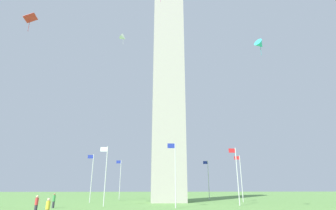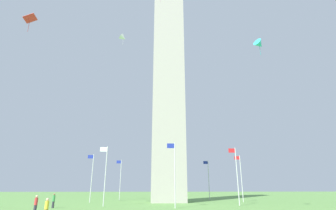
{
  "view_description": "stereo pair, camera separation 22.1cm",
  "coord_description": "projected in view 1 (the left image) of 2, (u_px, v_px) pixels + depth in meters",
  "views": [
    {
      "loc": [
        3.44,
        48.3,
        2.46
      ],
      "look_at": [
        0.0,
        0.0,
        18.28
      ],
      "focal_mm": 27.17,
      "sensor_mm": 36.0,
      "label": 1
    },
    {
      "loc": [
        3.22,
        48.31,
        2.46
      ],
      "look_at": [
        0.0,
        0.0,
        18.28
      ],
      "focal_mm": 27.17,
      "sensor_mm": 36.0,
      "label": 2
    }
  ],
  "objects": [
    {
      "name": "ground_plane",
      "position": [
        168.0,
        202.0,
        45.26
      ],
      "size": [
        260.0,
        260.0,
        0.0
      ],
      "primitive_type": "plane",
      "color": "#609347"
    },
    {
      "name": "obelisk_monument",
      "position": [
        168.0,
        61.0,
        54.01
      ],
      "size": [
        6.2,
        6.2,
        56.35
      ],
      "color": "#A8A399",
      "rests_on": "ground"
    },
    {
      "name": "flagpole_n",
      "position": [
        92.0,
        175.0,
        45.75
      ],
      "size": [
        1.12,
        0.14,
        8.37
      ],
      "color": "silver",
      "rests_on": "ground"
    },
    {
      "name": "flagpole_ne",
      "position": [
        105.0,
        172.0,
        36.79
      ],
      "size": [
        1.12,
        0.14,
        8.37
      ],
      "color": "silver",
      "rests_on": "ground"
    },
    {
      "name": "flagpole_e",
      "position": [
        175.0,
        171.0,
        33.63
      ],
      "size": [
        1.12,
        0.14,
        8.37
      ],
      "color": "silver",
      "rests_on": "ground"
    },
    {
      "name": "flagpole_se",
      "position": [
        237.0,
        173.0,
        38.11
      ],
      "size": [
        1.12,
        0.14,
        8.37
      ],
      "color": "silver",
      "rests_on": "ground"
    },
    {
      "name": "flagpole_s",
      "position": [
        241.0,
        176.0,
        47.61
      ],
      "size": [
        1.12,
        0.14,
        8.37
      ],
      "color": "silver",
      "rests_on": "ground"
    },
    {
      "name": "flagpole_sw",
      "position": [
        208.0,
        178.0,
        56.56
      ],
      "size": [
        1.12,
        0.14,
        8.37
      ],
      "color": "silver",
      "rests_on": "ground"
    },
    {
      "name": "flagpole_w",
      "position": [
        164.0,
        178.0,
        59.73
      ],
      "size": [
        1.12,
        0.14,
        8.37
      ],
      "color": "silver",
      "rests_on": "ground"
    },
    {
      "name": "flagpole_nw",
      "position": [
        120.0,
        178.0,
        55.25
      ],
      "size": [
        1.12,
        0.14,
        8.37
      ],
      "color": "silver",
      "rests_on": "ground"
    },
    {
      "name": "person_green_shirt",
      "position": [
        54.0,
        201.0,
        32.58
      ],
      "size": [
        0.32,
        0.32,
        1.78
      ],
      "rotation": [
        0.0,
        0.0,
        -2.6
      ],
      "color": "#2D2D38",
      "rests_on": "ground"
    },
    {
      "name": "person_yellow_shirt",
      "position": [
        48.0,
        209.0,
        20.48
      ],
      "size": [
        0.32,
        0.32,
        1.67
      ],
      "rotation": [
        0.0,
        0.0,
        -1.52
      ],
      "color": "#2D2D38",
      "rests_on": "ground"
    },
    {
      "name": "person_red_shirt",
      "position": [
        36.0,
        204.0,
        25.74
      ],
      "size": [
        0.32,
        0.32,
        1.74
      ],
      "rotation": [
        0.0,
        0.0,
        -1.63
      ],
      "color": "#2D2D38",
      "rests_on": "ground"
    },
    {
      "name": "kite_cyan_delta",
      "position": [
        260.0,
        45.0,
        29.74
      ],
      "size": [
        1.62,
        1.53,
        2.08
      ],
      "color": "#33C6D1"
    },
    {
      "name": "kite_red_diamond",
      "position": [
        30.0,
        18.0,
        34.59
      ],
      "size": [
        1.42,
        1.58,
        2.51
      ],
      "color": "red"
    },
    {
      "name": "kite_white_delta",
      "position": [
        123.0,
        38.0,
        47.2
      ],
      "size": [
        1.52,
        1.17,
        2.3
      ],
      "color": "white"
    }
  ]
}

